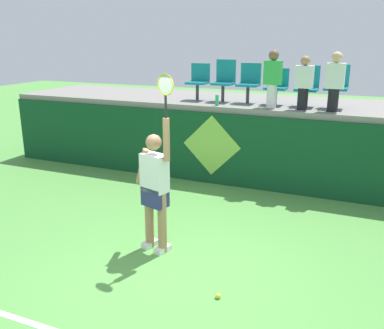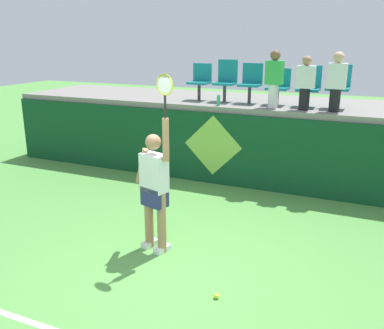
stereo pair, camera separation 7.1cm
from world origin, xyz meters
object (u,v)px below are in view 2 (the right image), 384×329
object	(u,v)px
stadium_chair_5	(338,84)
water_bottle	(218,100)
tennis_ball	(216,296)
stadium_chair_2	(251,81)
stadium_chair_0	(200,80)
stadium_chair_1	(226,79)
stadium_chair_3	(279,85)
spectator_0	(305,82)
spectator_1	(274,78)
spectator_2	(337,81)
stadium_chair_4	(309,85)
tennis_player	(155,186)

from	to	relation	value
stadium_chair_5	water_bottle	bearing A→B (deg)	-164.10
tennis_ball	stadium_chair_2	distance (m)	5.26
stadium_chair_0	stadium_chair_1	size ratio (longest dim) A/B	0.90
stadium_chair_2	stadium_chair_3	size ratio (longest dim) A/B	1.12
spectator_0	spectator_1	size ratio (longest dim) A/B	0.91
tennis_ball	stadium_chair_3	bearing A→B (deg)	95.30
stadium_chair_0	stadium_chair_3	size ratio (longest dim) A/B	1.08
stadium_chair_0	stadium_chair_2	xyz separation A→B (m)	(1.16, 0.00, 0.01)
tennis_ball	stadium_chair_3	size ratio (longest dim) A/B	0.09
water_bottle	stadium_chair_2	distance (m)	0.88
spectator_2	tennis_ball	bearing A→B (deg)	-99.84
stadium_chair_0	stadium_chair_4	world-z (taller)	stadium_chair_4
stadium_chair_1	spectator_2	xyz separation A→B (m)	(2.34, -0.47, 0.10)
stadium_chair_0	stadium_chair_4	size ratio (longest dim) A/B	0.98
stadium_chair_3	stadium_chair_0	bearing A→B (deg)	179.95
stadium_chair_2	stadium_chair_4	xyz separation A→B (m)	(1.21, 0.00, -0.03)
water_bottle	stadium_chair_2	size ratio (longest dim) A/B	0.26
stadium_chair_2	stadium_chair_3	distance (m)	0.60
tennis_player	tennis_ball	xyz separation A→B (m)	(1.25, -0.80, -0.95)
stadium_chair_3	stadium_chair_4	world-z (taller)	stadium_chair_4
stadium_chair_4	spectator_2	xyz separation A→B (m)	(0.56, -0.46, 0.15)
water_bottle	stadium_chair_5	size ratio (longest dim) A/B	0.26
stadium_chair_4	stadium_chair_0	bearing A→B (deg)	-179.84
spectator_0	spectator_2	xyz separation A→B (m)	(0.56, 0.01, 0.06)
tennis_ball	stadium_chair_2	world-z (taller)	stadium_chair_2
stadium_chair_3	spectator_1	size ratio (longest dim) A/B	0.66
stadium_chair_4	spectator_1	bearing A→B (deg)	-144.87
tennis_ball	stadium_chair_1	world-z (taller)	stadium_chair_1
stadium_chair_3	stadium_chair_4	distance (m)	0.62
stadium_chair_4	water_bottle	bearing A→B (deg)	-159.19
tennis_player	spectator_1	world-z (taller)	spectator_1
tennis_player	water_bottle	distance (m)	3.38
stadium_chair_1	stadium_chair_5	xyz separation A→B (m)	(2.34, -0.00, -0.02)
tennis_ball	stadium_chair_3	xyz separation A→B (m)	(-0.44, 4.73, 2.01)
tennis_ball	spectator_0	xyz separation A→B (m)	(0.18, 4.26, 2.13)
stadium_chair_4	stadium_chair_5	world-z (taller)	stadium_chair_5
stadium_chair_0	stadium_chair_5	xyz separation A→B (m)	(2.94, 0.00, 0.02)
stadium_chair_0	water_bottle	bearing A→B (deg)	-43.58
stadium_chair_4	stadium_chair_5	xyz separation A→B (m)	(0.56, -0.00, 0.03)
stadium_chair_3	spectator_0	size ratio (longest dim) A/B	0.72
water_bottle	stadium_chair_1	world-z (taller)	stadium_chair_1
stadium_chair_5	spectator_1	bearing A→B (deg)	-159.89
tennis_ball	spectator_1	distance (m)	4.85
stadium_chair_0	stadium_chair_1	xyz separation A→B (m)	(0.60, 0.01, 0.04)
water_bottle	stadium_chair_3	distance (m)	1.29
stadium_chair_5	spectator_2	distance (m)	0.48
tennis_player	stadium_chair_3	distance (m)	4.14
stadium_chair_2	stadium_chair_3	xyz separation A→B (m)	(0.60, -0.00, -0.05)
stadium_chair_2	water_bottle	bearing A→B (deg)	-127.26
stadium_chair_5	spectator_2	bearing A→B (deg)	-90.00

